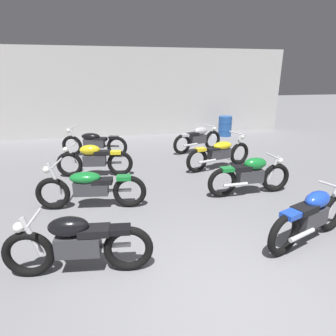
{
  "coord_description": "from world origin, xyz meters",
  "views": [
    {
      "loc": [
        -1.29,
        -2.48,
        2.58
      ],
      "look_at": [
        0.0,
        3.44,
        0.55
      ],
      "focal_mm": 30.25,
      "sensor_mm": 36.0,
      "label": 1
    }
  ],
  "objects": [
    {
      "name": "oil_drum",
      "position": [
        3.69,
        8.85,
        0.43
      ],
      "size": [
        0.59,
        0.59,
        0.85
      ],
      "color": "#23519E",
      "rests_on": "ground"
    },
    {
      "name": "motorcycle_right_row_0",
      "position": [
        1.76,
        0.92,
        0.46
      ],
      "size": [
        1.89,
        0.8,
        0.88
      ],
      "color": "black",
      "rests_on": "ground"
    },
    {
      "name": "motorcycle_right_row_3",
      "position": [
        1.75,
        6.6,
        0.46
      ],
      "size": [
        1.9,
        0.77,
        0.88
      ],
      "color": "black",
      "rests_on": "ground"
    },
    {
      "name": "motorcycle_right_row_1",
      "position": [
        1.73,
        2.85,
        0.46
      ],
      "size": [
        1.97,
        0.48,
        0.88
      ],
      "color": "black",
      "rests_on": "ground"
    },
    {
      "name": "motorcycle_left_row_0",
      "position": [
        -1.77,
        0.91,
        0.46
      ],
      "size": [
        1.97,
        0.48,
        0.88
      ],
      "color": "black",
      "rests_on": "ground"
    },
    {
      "name": "ground_plane",
      "position": [
        0.0,
        0.0,
        0.0
      ],
      "size": [
        60.0,
        60.0,
        0.0
      ],
      "primitive_type": "plane",
      "color": "gray"
    },
    {
      "name": "motorcycle_left_row_2",
      "position": [
        -1.67,
        4.81,
        0.46
      ],
      "size": [
        1.97,
        0.51,
        0.88
      ],
      "color": "black",
      "rests_on": "ground"
    },
    {
      "name": "back_wall",
      "position": [
        0.0,
        9.92,
        1.8
      ],
      "size": [
        13.4,
        0.24,
        3.6
      ],
      "primitive_type": "cube",
      "color": "#BCBAB7",
      "rests_on": "ground"
    },
    {
      "name": "motorcycle_left_row_1",
      "position": [
        -1.68,
        2.89,
        0.45
      ],
      "size": [
        2.16,
        0.68,
        0.97
      ],
      "color": "black",
      "rests_on": "ground"
    },
    {
      "name": "motorcycle_left_row_3",
      "position": [
        -1.74,
        6.77,
        0.45
      ],
      "size": [
        2.11,
        0.88,
        0.97
      ],
      "color": "black",
      "rests_on": "ground"
    },
    {
      "name": "motorcycle_right_row_2",
      "position": [
        1.77,
        4.73,
        0.45
      ],
      "size": [
        2.12,
        0.87,
        0.97
      ],
      "color": "black",
      "rests_on": "ground"
    }
  ]
}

